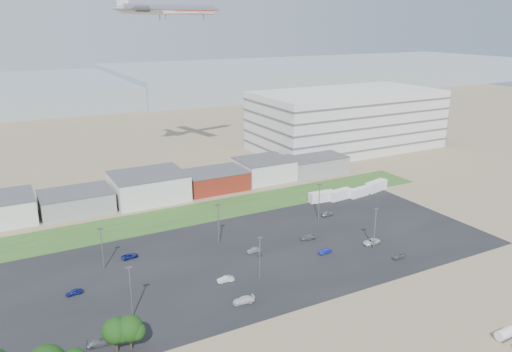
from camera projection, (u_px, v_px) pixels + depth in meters
ground at (282, 299)px, 100.42m from camera, size 700.00×700.00×0.00m
parking_lot at (257, 255)px, 119.51m from camera, size 120.00×50.00×0.01m
grass_strip at (189, 215)px, 144.17m from camera, size 160.00×16.00×0.02m
hills_backdrop at (115, 88)px, 382.22m from camera, size 700.00×200.00×9.00m
building_row at (113, 192)px, 151.30m from camera, size 170.00×20.00×8.00m
parking_garage at (347, 120)px, 217.32m from camera, size 80.00×40.00×25.00m
storage_tank_nw at (505, 333)px, 87.48m from camera, size 3.70×1.93×2.19m
box_trailer_a at (322, 197)px, 154.58m from camera, size 8.38×3.13×3.09m
box_trailer_b at (340, 194)px, 156.51m from camera, size 8.36×3.46×3.05m
box_trailer_c at (359, 192)px, 159.01m from camera, size 7.49×3.25×2.71m
box_trailer_d at (376, 186)px, 164.28m from camera, size 9.08×4.77×3.25m
tree_right at (116, 333)px, 83.31m from camera, size 4.83×4.83×7.24m
tree_near at (130, 331)px, 83.85m from camera, size 4.89×4.89×7.33m
lightpole_front_l at (131, 292)px, 92.96m from camera, size 1.22×0.51×10.38m
lightpole_front_m at (260, 259)px, 106.78m from camera, size 1.15×0.48×9.78m
lightpole_front_r at (375, 229)px, 120.92m from camera, size 1.25×0.52×10.62m
lightpole_back_l at (102, 249)px, 111.22m from camera, size 1.17×0.49×9.91m
lightpole_back_m at (218, 225)px, 123.33m from camera, size 1.26×0.52×10.70m
lightpole_back_r at (319, 202)px, 139.46m from camera, size 1.22×0.51×10.40m
airliner at (170, 9)px, 176.21m from camera, size 50.47×39.45×13.31m
parked_car_0 at (371, 242)px, 125.01m from camera, size 4.70×2.42×1.27m
parked_car_1 at (325, 251)px, 119.97m from camera, size 3.63×1.48×1.17m
parked_car_2 at (399, 256)px, 117.60m from camera, size 3.66×1.84×1.20m
parked_car_3 at (244, 300)px, 98.84m from camera, size 4.58×2.35×1.27m
parked_car_4 at (226, 279)px, 106.88m from camera, size 3.74×1.70×1.19m
parked_car_5 at (74, 292)px, 101.86m from camera, size 3.44×1.56×1.14m
parked_car_7 at (254, 250)px, 120.44m from camera, size 3.51×1.27×1.15m
parked_car_8 at (327, 214)px, 143.09m from camera, size 3.78×1.73×1.26m
parked_car_9 at (130, 256)px, 117.56m from camera, size 4.08×2.24×1.08m
parked_car_10 at (98, 342)px, 85.81m from camera, size 4.31×2.05×1.21m
parked_car_12 at (308, 237)px, 127.64m from camera, size 4.13×1.93×1.17m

